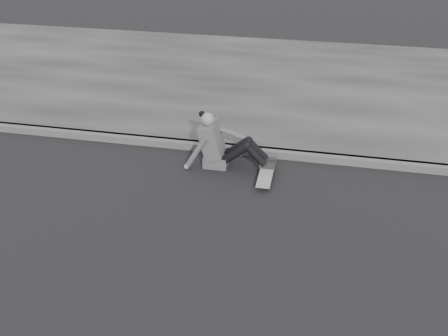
# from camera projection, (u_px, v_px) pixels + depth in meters

# --- Properties ---
(ground) EXTENTS (80.00, 80.00, 0.00)m
(ground) POSITION_uv_depth(u_px,v_px,m) (307.00, 272.00, 5.66)
(ground) COLOR black
(ground) RESTS_ON ground
(curb) EXTENTS (24.00, 0.16, 0.12)m
(curb) POSITION_uv_depth(u_px,v_px,m) (316.00, 157.00, 7.80)
(curb) COLOR #4E4E4E
(curb) RESTS_ON ground
(sidewalk) EXTENTS (24.00, 6.00, 0.12)m
(sidewalk) POSITION_uv_depth(u_px,v_px,m) (322.00, 87.00, 10.34)
(sidewalk) COLOR #333333
(sidewalk) RESTS_ON ground
(skateboard) EXTENTS (0.20, 0.78, 0.09)m
(skateboard) POSITION_uv_depth(u_px,v_px,m) (266.00, 174.00, 7.34)
(skateboard) COLOR #9F9F9A
(skateboard) RESTS_ON ground
(seated_woman) EXTENTS (1.38, 0.46, 0.88)m
(seated_woman) POSITION_uv_depth(u_px,v_px,m) (220.00, 145.00, 7.53)
(seated_woman) COLOR #49494B
(seated_woman) RESTS_ON ground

